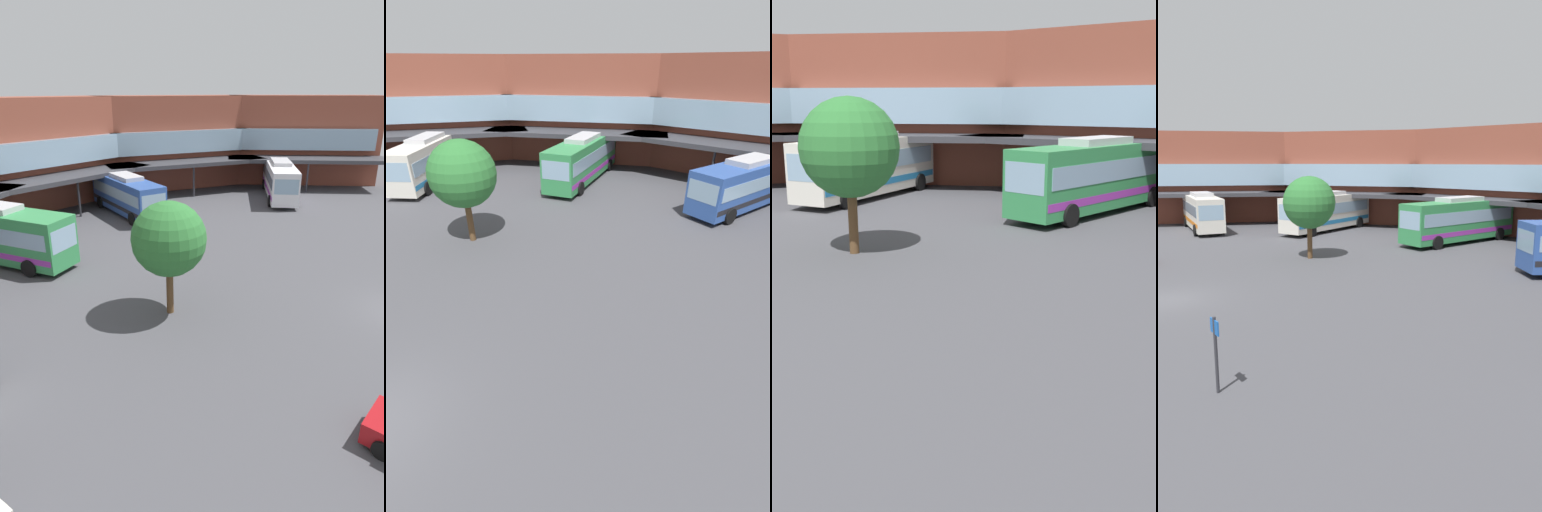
{
  "view_description": "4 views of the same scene",
  "coord_description": "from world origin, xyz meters",
  "views": [
    {
      "loc": [
        -22.09,
        1.32,
        10.77
      ],
      "look_at": [
        -2.29,
        11.26,
        2.0
      ],
      "focal_mm": 29.63,
      "sensor_mm": 36.0,
      "label": 1
    },
    {
      "loc": [
        8.26,
        -3.27,
        9.31
      ],
      "look_at": [
        2.41,
        9.36,
        1.51
      ],
      "focal_mm": 24.17,
      "sensor_mm": 36.0,
      "label": 2
    },
    {
      "loc": [
        13.89,
        -0.77,
        5.63
      ],
      "look_at": [
        1.86,
        10.15,
        1.41
      ],
      "focal_mm": 41.58,
      "sensor_mm": 36.0,
      "label": 3
    },
    {
      "loc": [
        24.38,
        -5.2,
        6.86
      ],
      "look_at": [
        0.21,
        10.77,
        1.1
      ],
      "focal_mm": 33.5,
      "sensor_mm": 36.0,
      "label": 4
    }
  ],
  "objects": [
    {
      "name": "bus_0",
      "position": [
        -16.55,
        19.1,
        1.98
      ],
      "size": [
        6.53,
        11.66,
        3.92
      ],
      "rotation": [
        0.0,
        0.0,
        5.09
      ],
      "color": "silver",
      "rests_on": "ground"
    },
    {
      "name": "bus_1",
      "position": [
        -4.3,
        24.91,
        1.98
      ],
      "size": [
        3.37,
        11.78,
        3.9
      ],
      "rotation": [
        0.0,
        0.0,
        4.77
      ],
      "color": "#338C4C",
      "rests_on": "ground"
    },
    {
      "name": "plaza_tree",
      "position": [
        -5.34,
        10.99,
        3.99
      ],
      "size": [
        3.72,
        3.72,
        5.87
      ],
      "color": "brown",
      "rests_on": "ground"
    }
  ]
}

